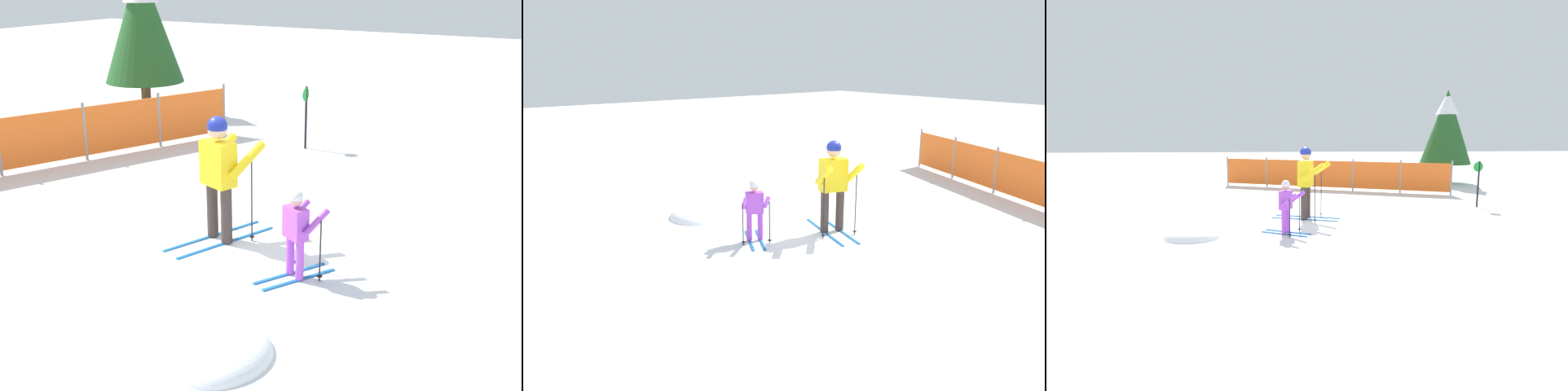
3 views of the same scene
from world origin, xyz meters
TOP-DOWN VIEW (x-y plane):
  - ground_plane at (0.00, 0.00)m, footprint 60.00×60.00m
  - skier_adult at (0.12, 0.14)m, footprint 1.69×0.96m
  - skier_child at (-0.39, -1.30)m, footprint 1.06×0.72m
  - safety_fence at (1.27, 4.93)m, footprint 7.81×3.00m
  - snow_mound at (-2.30, -1.50)m, footprint 1.14×0.97m

SIDE VIEW (x-z plane):
  - ground_plane at x=0.00m, z-range 0.00..0.00m
  - snow_mound at x=-2.30m, z-range -0.23..0.23m
  - safety_fence at x=1.27m, z-range 0.00..1.14m
  - skier_child at x=-0.39m, z-range 0.10..1.23m
  - skier_adult at x=0.12m, z-range 0.17..1.93m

